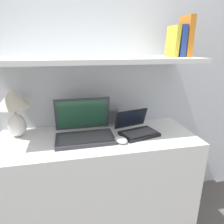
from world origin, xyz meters
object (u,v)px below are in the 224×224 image
at_px(table_lamp, 14,106).
at_px(computer_mouse, 121,140).
at_px(book_orange, 186,37).
at_px(laptop_large, 84,130).
at_px(laptop_small, 137,129).
at_px(book_yellow, 173,42).
at_px(book_blue, 179,41).
at_px(router_box, 111,116).

distance_m(table_lamp, computer_mouse, 0.72).
xyz_separation_m(table_lamp, book_orange, (1.13, -0.06, 0.43)).
relative_size(laptop_large, book_orange, 1.48).
distance_m(laptop_large, laptop_small, 0.36).
bearing_deg(book_orange, computer_mouse, -159.70).
xyz_separation_m(book_orange, book_yellow, (-0.09, 0.00, -0.03)).
height_order(computer_mouse, book_yellow, book_yellow).
bearing_deg(book_orange, laptop_large, -175.91).
distance_m(computer_mouse, book_orange, 0.81).
height_order(computer_mouse, book_blue, book_blue).
bearing_deg(book_blue, table_lamp, 176.84).
height_order(router_box, book_yellow, book_yellow).
bearing_deg(book_blue, book_orange, 0.00).
relative_size(book_blue, book_yellow, 1.01).
xyz_separation_m(laptop_small, book_blue, (0.29, 0.06, 0.58)).
xyz_separation_m(book_blue, book_yellow, (-0.04, 0.00, -0.00)).
relative_size(laptop_large, router_box, 2.62).
bearing_deg(laptop_small, router_box, 127.29).
xyz_separation_m(table_lamp, book_blue, (1.09, -0.06, 0.40)).
relative_size(router_box, book_orange, 0.56).
height_order(laptop_small, router_box, laptop_small).
bearing_deg(laptop_large, book_blue, 4.39).
xyz_separation_m(laptop_large, book_yellow, (0.61, 0.05, 0.55)).
bearing_deg(router_box, laptop_small, -52.71).
distance_m(laptop_large, book_orange, 0.91).
bearing_deg(laptop_small, laptop_large, 177.65).
xyz_separation_m(table_lamp, computer_mouse, (0.65, -0.24, -0.20)).
bearing_deg(book_orange, router_box, 165.52).
bearing_deg(laptop_large, book_orange, 4.09).
xyz_separation_m(router_box, book_orange, (0.48, -0.12, 0.57)).
bearing_deg(router_box, table_lamp, -174.33).
bearing_deg(book_yellow, router_box, 162.35).
xyz_separation_m(laptop_large, laptop_small, (0.36, -0.01, -0.02)).
height_order(laptop_large, book_yellow, book_yellow).
xyz_separation_m(computer_mouse, router_box, (-0.00, 0.30, 0.05)).
bearing_deg(computer_mouse, book_yellow, 24.53).
bearing_deg(laptop_large, laptop_small, -2.35).
bearing_deg(book_blue, computer_mouse, -157.67).
xyz_separation_m(laptop_large, book_orange, (0.70, 0.05, 0.59)).
bearing_deg(router_box, book_blue, -15.99).
relative_size(laptop_large, book_yellow, 1.94).
bearing_deg(book_blue, laptop_large, -175.61).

